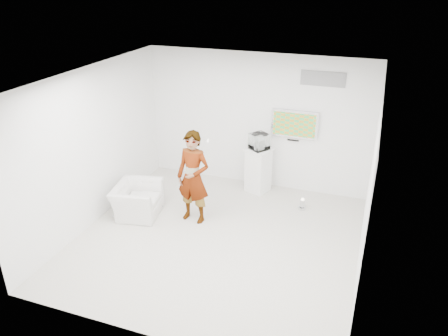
# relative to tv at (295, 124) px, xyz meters

# --- Properties ---
(room) EXTENTS (5.01, 5.01, 3.00)m
(room) POSITION_rel_tv_xyz_m (-0.85, -2.45, -0.05)
(room) COLOR beige
(room) RESTS_ON ground
(tv) EXTENTS (1.00, 0.08, 0.60)m
(tv) POSITION_rel_tv_xyz_m (0.00, 0.00, 0.00)
(tv) COLOR silver
(tv) RESTS_ON room
(logo_decal) EXTENTS (0.90, 0.02, 0.30)m
(logo_decal) POSITION_rel_tv_xyz_m (0.50, 0.04, 1.00)
(logo_decal) COLOR gray
(logo_decal) RESTS_ON room
(person) EXTENTS (0.72, 0.51, 1.85)m
(person) POSITION_rel_tv_xyz_m (-1.53, -1.94, -0.62)
(person) COLOR white
(person) RESTS_ON room
(armchair) EXTENTS (1.02, 1.12, 0.64)m
(armchair) POSITION_rel_tv_xyz_m (-2.70, -2.12, -1.23)
(armchair) COLOR white
(armchair) RESTS_ON room
(pedestal) EXTENTS (0.62, 0.62, 1.01)m
(pedestal) POSITION_rel_tv_xyz_m (-0.68, -0.31, -1.05)
(pedestal) COLOR white
(pedestal) RESTS_ON room
(floor_uplight) EXTENTS (0.17, 0.17, 0.24)m
(floor_uplight) POSITION_rel_tv_xyz_m (0.42, -0.82, -1.43)
(floor_uplight) COLOR silver
(floor_uplight) RESTS_ON room
(vitrine) EXTENTS (0.48, 0.48, 0.35)m
(vitrine) POSITION_rel_tv_xyz_m (-0.68, -0.31, -0.37)
(vitrine) COLOR white
(vitrine) RESTS_ON pedestal
(console) EXTENTS (0.12, 0.15, 0.21)m
(console) POSITION_rel_tv_xyz_m (-0.68, -0.31, -0.44)
(console) COLOR white
(console) RESTS_ON pedestal
(wii_remote) EXTENTS (0.07, 0.14, 0.03)m
(wii_remote) POSITION_rel_tv_xyz_m (-1.26, -1.82, 0.12)
(wii_remote) COLOR white
(wii_remote) RESTS_ON person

